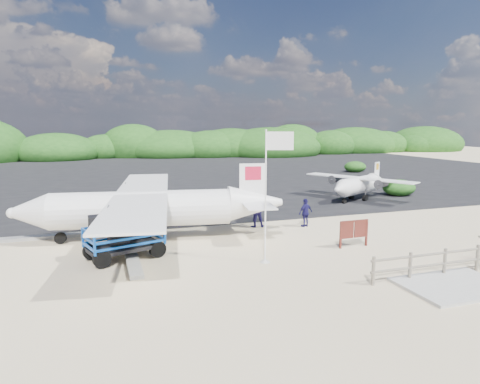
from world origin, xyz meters
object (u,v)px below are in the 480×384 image
(signboard, at_px, (353,247))
(crew_b, at_px, (256,209))
(crew_a, at_px, (176,212))
(aircraft_large, at_px, (325,173))
(baggage_cart, at_px, (125,258))
(aircraft_small, at_px, (22,181))
(crew_c, at_px, (306,213))
(flagpole, at_px, (265,262))

(signboard, relative_size, crew_b, 0.79)
(crew_a, distance_m, aircraft_large, 28.56)
(baggage_cart, xyz_separation_m, crew_b, (6.89, 3.39, 0.95))
(aircraft_large, bearing_deg, aircraft_small, 3.31)
(signboard, height_order, crew_a, crew_a)
(signboard, xyz_separation_m, crew_c, (-0.26, 4.11, 0.76))
(flagpole, bearing_deg, aircraft_small, 113.46)
(crew_a, relative_size, crew_b, 0.85)
(signboard, bearing_deg, crew_a, 136.12)
(crew_b, bearing_deg, aircraft_large, -121.14)
(flagpole, bearing_deg, baggage_cart, 156.92)
(crew_a, xyz_separation_m, aircraft_small, (-10.80, 23.21, -0.81))
(crew_c, bearing_deg, flagpole, 31.47)
(crew_c, distance_m, aircraft_small, 30.69)
(baggage_cart, xyz_separation_m, aircraft_large, (23.20, 24.81, 0.00))
(crew_a, height_order, aircraft_small, crew_a)
(aircraft_small, bearing_deg, signboard, 92.97)
(crew_a, xyz_separation_m, crew_c, (6.50, -2.12, -0.05))
(signboard, relative_size, aircraft_large, 0.10)
(baggage_cart, height_order, crew_b, crew_b)
(signboard, bearing_deg, crew_b, 118.40)
(baggage_cart, distance_m, signboard, 9.80)
(crew_c, bearing_deg, aircraft_small, -73.02)
(flagpole, bearing_deg, crew_c, 48.81)
(signboard, relative_size, crew_a, 0.94)
(crew_b, height_order, aircraft_small, crew_b)
(baggage_cart, height_order, aircraft_small, aircraft_small)
(baggage_cart, relative_size, crew_b, 1.68)
(aircraft_large, bearing_deg, crew_c, 67.22)
(signboard, height_order, aircraft_small, aircraft_small)
(aircraft_large, bearing_deg, crew_b, 61.75)
(crew_a, bearing_deg, crew_b, -176.99)
(flagpole, relative_size, crew_a, 3.22)
(flagpole, bearing_deg, crew_a, 108.23)
(aircraft_large, bearing_deg, crew_a, 53.78)
(crew_b, distance_m, aircraft_small, 28.66)
(crew_b, bearing_deg, aircraft_small, -52.80)
(crew_b, relative_size, crew_c, 1.26)
(crew_c, bearing_deg, baggage_cart, -1.92)
(baggage_cart, bearing_deg, crew_b, 8.44)
(aircraft_small, bearing_deg, crew_a, 87.10)
(baggage_cart, bearing_deg, crew_c, -2.35)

